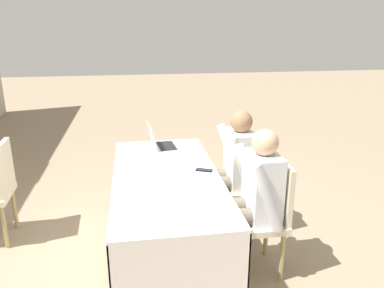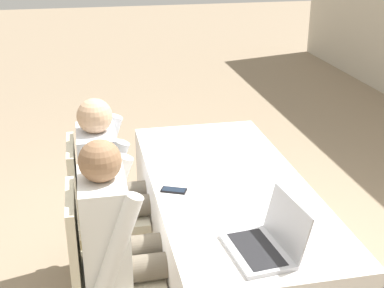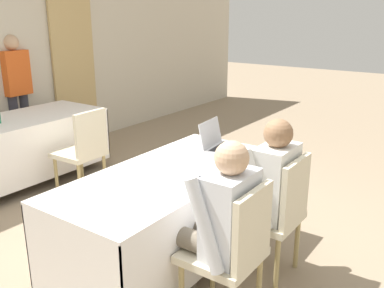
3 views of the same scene
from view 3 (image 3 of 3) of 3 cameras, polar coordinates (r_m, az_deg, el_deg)
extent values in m
plane|color=gray|center=(3.46, -2.95, -15.24)|extent=(24.00, 24.00, 0.00)
cube|color=tan|center=(6.32, -15.61, 11.83)|extent=(0.71, 0.04, 2.65)
cube|color=white|center=(3.13, -3.15, -3.88)|extent=(1.86, 0.84, 0.02)
cube|color=white|center=(3.04, 3.24, -11.06)|extent=(1.86, 0.01, 0.61)
cube|color=white|center=(3.51, -8.46, -7.20)|extent=(1.86, 0.01, 0.61)
cube|color=white|center=(2.69, -15.87, -15.86)|extent=(0.01, 0.84, 0.61)
cube|color=white|center=(3.96, 5.30, -4.16)|extent=(0.01, 0.84, 0.61)
cylinder|color=#333333|center=(3.43, -2.96, -14.44)|extent=(0.06, 0.06, 0.11)
cube|color=white|center=(5.05, -22.22, 3.08)|extent=(1.86, 0.84, 0.02)
cube|color=white|center=(4.80, -19.07, -1.19)|extent=(1.86, 0.01, 0.61)
cube|color=white|center=(5.48, -24.23, 0.46)|extent=(1.86, 0.01, 0.61)
cube|color=white|center=(5.66, -14.04, 1.99)|extent=(0.01, 0.84, 0.61)
cylinder|color=#333333|center=(5.24, -21.38, -4.07)|extent=(0.06, 0.06, 0.11)
cube|color=#B7B7BC|center=(3.62, 4.40, -0.61)|extent=(0.37, 0.26, 0.02)
cube|color=black|center=(3.61, 4.41, -0.45)|extent=(0.32, 0.19, 0.00)
cube|color=#B7B7BC|center=(3.64, 2.46, 1.48)|extent=(0.35, 0.09, 0.22)
cube|color=black|center=(3.64, 2.46, 1.48)|extent=(0.31, 0.08, 0.19)
cube|color=black|center=(2.98, 2.11, -4.69)|extent=(0.11, 0.15, 0.01)
cube|color=#192333|center=(2.98, 2.11, -4.59)|extent=(0.10, 0.13, 0.00)
cube|color=white|center=(3.25, -1.75, -2.82)|extent=(0.29, 0.35, 0.00)
cube|color=white|center=(2.78, -6.57, -6.58)|extent=(0.25, 0.32, 0.00)
cube|color=white|center=(3.61, -1.58, -0.78)|extent=(0.32, 0.36, 0.00)
cylinder|color=tan|center=(3.02, 2.75, -15.84)|extent=(0.04, 0.04, 0.42)
cylinder|color=tan|center=(2.88, 8.94, -17.90)|extent=(0.04, 0.04, 0.42)
cube|color=beige|center=(2.69, 3.98, -14.53)|extent=(0.44, 0.44, 0.05)
cube|color=beige|center=(2.49, 8.10, -10.94)|extent=(0.40, 0.04, 0.45)
cylinder|color=tan|center=(3.49, 8.36, -11.17)|extent=(0.04, 0.04, 0.42)
cylinder|color=tan|center=(3.22, 5.39, -13.68)|extent=(0.04, 0.04, 0.42)
cylinder|color=tan|center=(3.37, 13.81, -12.63)|extent=(0.04, 0.04, 0.42)
cylinder|color=tan|center=(3.09, 11.25, -15.44)|extent=(0.04, 0.04, 0.42)
cube|color=beige|center=(3.17, 9.92, -9.55)|extent=(0.44, 0.44, 0.05)
cube|color=beige|center=(3.00, 13.62, -6.17)|extent=(0.40, 0.04, 0.45)
cylinder|color=tan|center=(4.92, -14.50, -2.89)|extent=(0.04, 0.04, 0.42)
cylinder|color=tan|center=(4.71, -17.64, -4.08)|extent=(0.04, 0.04, 0.42)
cylinder|color=tan|center=(4.68, -11.58, -3.74)|extent=(0.04, 0.04, 0.42)
cylinder|color=tan|center=(4.46, -14.75, -5.05)|extent=(0.04, 0.04, 0.42)
cube|color=beige|center=(4.61, -14.84, -1.22)|extent=(0.46, 0.46, 0.05)
cube|color=beige|center=(4.40, -13.33, 1.41)|extent=(0.41, 0.05, 0.45)
cylinder|color=#665B4C|center=(2.77, 2.68, -11.35)|extent=(0.13, 0.42, 0.13)
cylinder|color=#665B4C|center=(2.64, 0.51, -12.89)|extent=(0.13, 0.42, 0.13)
cylinder|color=#665B4C|center=(3.01, -0.39, -15.38)|extent=(0.10, 0.10, 0.47)
cylinder|color=#665B4C|center=(2.89, -2.57, -16.94)|extent=(0.10, 0.10, 0.47)
cube|color=silver|center=(2.53, 5.09, -9.38)|extent=(0.36, 0.22, 0.52)
cylinder|color=silver|center=(2.71, 6.63, -7.37)|extent=(0.08, 0.26, 0.54)
cylinder|color=silver|center=(2.39, 1.64, -10.84)|extent=(0.08, 0.26, 0.54)
sphere|color=tan|center=(2.40, 5.31, -1.88)|extent=(0.20, 0.20, 0.20)
cylinder|color=#665B4C|center=(3.26, 8.63, -6.98)|extent=(0.13, 0.42, 0.13)
cylinder|color=#665B4C|center=(3.11, 7.10, -8.12)|extent=(0.13, 0.42, 0.13)
cylinder|color=#665B4C|center=(3.47, 5.71, -10.81)|extent=(0.10, 0.10, 0.47)
cylinder|color=#665B4C|center=(3.33, 4.13, -12.02)|extent=(0.10, 0.10, 0.47)
cube|color=white|center=(3.04, 11.04, -4.97)|extent=(0.36, 0.22, 0.52)
cylinder|color=white|center=(3.23, 11.97, -3.51)|extent=(0.08, 0.26, 0.54)
cylinder|color=white|center=(2.87, 8.56, -5.99)|extent=(0.08, 0.26, 0.54)
sphere|color=#8C6647|center=(2.93, 11.44, 1.39)|extent=(0.20, 0.20, 0.20)
cylinder|color=#33333D|center=(5.92, -22.44, 1.94)|extent=(0.12, 0.12, 0.85)
cylinder|color=#33333D|center=(6.01, -21.22, 2.30)|extent=(0.12, 0.12, 0.85)
cube|color=#DB561E|center=(5.84, -22.59, 8.76)|extent=(0.35, 0.22, 0.55)
sphere|color=tan|center=(5.80, -23.02, 12.36)|extent=(0.19, 0.19, 0.19)
camera|label=1|loc=(2.12, -69.91, 7.38)|focal=35.00mm
camera|label=2|loc=(4.95, 24.06, 18.43)|focal=50.00mm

